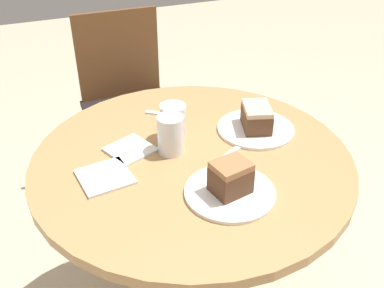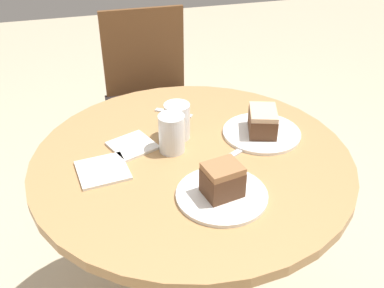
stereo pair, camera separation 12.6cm
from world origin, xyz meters
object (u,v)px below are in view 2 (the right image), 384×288
at_px(plate_far, 222,195).
at_px(glass_lemonade, 177,123).
at_px(cake_slice_far, 222,180).
at_px(glass_water, 172,135).
at_px(cake_slice_near, 263,121).
at_px(chair, 151,104).
at_px(plate_near, 261,133).

bearing_deg(plate_far, glass_lemonade, 97.57).
xyz_separation_m(cake_slice_far, glass_water, (-0.07, 0.24, 0.00)).
bearing_deg(cake_slice_near, plate_far, -130.27).
distance_m(chair, cake_slice_far, 1.15).
relative_size(chair, glass_water, 7.86).
relative_size(chair, glass_lemonade, 8.11).
distance_m(plate_far, glass_lemonade, 0.31).
bearing_deg(cake_slice_near, cake_slice_far, -130.27).
xyz_separation_m(glass_lemonade, glass_water, (-0.03, -0.07, 0.00)).
height_order(chair, plate_far, chair).
height_order(cake_slice_far, glass_lemonade, glass_lemonade).
xyz_separation_m(cake_slice_near, glass_water, (-0.28, -0.01, 0.01)).
xyz_separation_m(plate_near, glass_water, (-0.28, -0.01, 0.05)).
distance_m(plate_far, cake_slice_far, 0.05).
bearing_deg(plate_near, plate_far, -130.27).
bearing_deg(glass_water, plate_far, -73.03).
distance_m(chair, cake_slice_near, 0.93).
relative_size(cake_slice_near, glass_water, 1.16).
xyz_separation_m(plate_near, glass_lemonade, (-0.25, 0.05, 0.05)).
relative_size(chair, cake_slice_near, 6.80).
relative_size(cake_slice_far, glass_water, 0.91).
bearing_deg(cake_slice_far, plate_near, 49.73).
bearing_deg(plate_far, glass_water, 106.97).
bearing_deg(glass_lemonade, cake_slice_far, -82.43).
xyz_separation_m(plate_near, cake_slice_far, (-0.21, -0.25, 0.05)).
height_order(chair, cake_slice_near, chair).
relative_size(chair, plate_near, 3.78).
bearing_deg(plate_near, cake_slice_near, 0.00).
relative_size(plate_near, glass_lemonade, 2.15).
bearing_deg(cake_slice_near, chair, 103.09).
xyz_separation_m(cake_slice_near, cake_slice_far, (-0.21, -0.25, 0.01)).
xyz_separation_m(plate_near, plate_far, (-0.21, -0.25, 0.00)).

